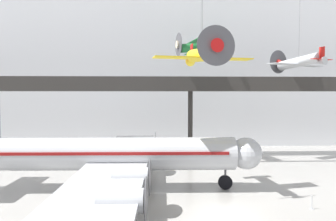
% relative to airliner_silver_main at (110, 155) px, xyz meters
% --- Properties ---
extents(ground_plane, '(260.00, 260.00, 0.00)m').
position_rel_airliner_silver_main_xyz_m(ground_plane, '(9.27, -6.52, -3.30)').
color(ground_plane, '#9E9B96').
extents(hangar_back_wall, '(140.00, 3.00, 26.73)m').
position_rel_airliner_silver_main_xyz_m(hangar_back_wall, '(9.27, 24.58, 10.06)').
color(hangar_back_wall, silver).
rests_on(hangar_back_wall, ground).
extents(mezzanine_walkway, '(110.00, 3.20, 11.34)m').
position_rel_airliner_silver_main_xyz_m(mezzanine_walkway, '(9.27, 15.07, 6.33)').
color(mezzanine_walkway, '#2D2B28').
rests_on(mezzanine_walkway, ground).
extents(airliner_silver_main, '(28.71, 32.38, 9.11)m').
position_rel_airliner_silver_main_xyz_m(airliner_silver_main, '(0.00, 0.00, 0.00)').
color(airliner_silver_main, '#B7BABF').
rests_on(airliner_silver_main, ground).
extents(suspended_plane_silver_racer, '(9.08, 7.98, 10.23)m').
position_rel_airliner_silver_main_xyz_m(suspended_plane_silver_racer, '(23.44, 12.27, 9.92)').
color(suspended_plane_silver_racer, silver).
extents(suspended_plane_green_biplane, '(7.28, 8.79, 8.25)m').
position_rel_airliner_silver_main_xyz_m(suspended_plane_green_biplane, '(10.39, 13.49, 12.03)').
color(suspended_plane_green_biplane, '#1E6B33').
extents(suspended_plane_yellow_lowwing, '(8.89, 7.33, 11.06)m').
position_rel_airliner_silver_main_xyz_m(suspended_plane_yellow_lowwing, '(8.37, -1.17, 9.01)').
color(suspended_plane_yellow_lowwing, yellow).
extents(stanchion_barrier, '(0.36, 0.36, 1.08)m').
position_rel_airliner_silver_main_xyz_m(stanchion_barrier, '(16.29, -5.32, -2.97)').
color(stanchion_barrier, '#B2B5BA').
rests_on(stanchion_barrier, ground).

